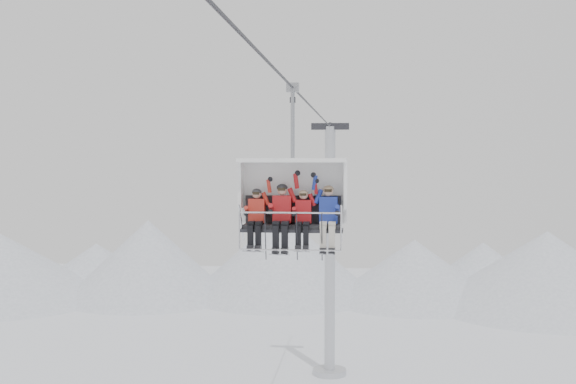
# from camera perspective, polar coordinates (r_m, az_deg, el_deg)

# --- Properties ---
(ridgeline) EXTENTS (72.00, 21.00, 7.00)m
(ridgeline) POSITION_cam_1_polar(r_m,az_deg,el_deg) (59.07, 2.63, -5.89)
(ridgeline) COLOR white
(ridgeline) RESTS_ON ground
(lift_tower_right) EXTENTS (2.00, 1.80, 13.48)m
(lift_tower_right) POSITION_cam_1_polar(r_m,az_deg,el_deg) (38.75, 3.32, -5.98)
(lift_tower_right) COLOR #B6B8BE
(lift_tower_right) RESTS_ON ground
(haul_cable) EXTENTS (0.06, 50.00, 0.06)m
(haul_cable) POSITION_cam_1_polar(r_m,az_deg,el_deg) (16.45, 0.00, 8.63)
(haul_cable) COLOR #2D2D32
(haul_cable) RESTS_ON lift_tower_left
(chairlift_carrier) EXTENTS (2.61, 1.17, 3.98)m
(chairlift_carrier) POSITION_cam_1_polar(r_m,az_deg,el_deg) (17.61, 0.41, -0.15)
(chairlift_carrier) COLOR black
(chairlift_carrier) RESTS_ON haul_cable
(skier_far_left) EXTENTS (0.39, 1.69, 1.58)m
(skier_far_left) POSITION_cam_1_polar(r_m,az_deg,el_deg) (17.43, -2.53, -1.92)
(skier_far_left) COLOR red
(skier_far_left) RESTS_ON chairlift_carrier
(skier_center_left) EXTENTS (0.45, 1.69, 1.76)m
(skier_center_left) POSITION_cam_1_polar(r_m,az_deg,el_deg) (17.36, -0.50, -1.76)
(skier_center_left) COLOR #B41A1D
(skier_center_left) RESTS_ON chairlift_carrier
(skier_center_right) EXTENTS (0.38, 1.69, 1.53)m
(skier_center_right) POSITION_cam_1_polar(r_m,az_deg,el_deg) (17.30, 1.21, -2.00)
(skier_center_right) COLOR #B4181C
(skier_center_right) RESTS_ON chairlift_carrier
(skier_far_right) EXTENTS (0.43, 1.69, 1.70)m
(skier_far_right) POSITION_cam_1_polar(r_m,az_deg,el_deg) (17.27, 3.19, -1.84)
(skier_far_right) COLOR #21359E
(skier_far_right) RESTS_ON chairlift_carrier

